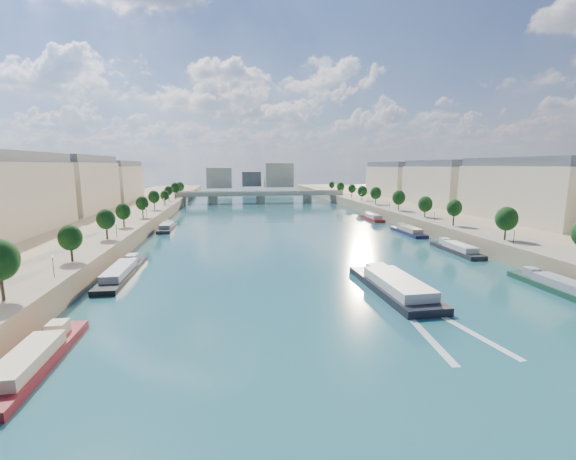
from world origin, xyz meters
name	(u,v)px	position (x,y,z in m)	size (l,w,h in m)	color
ground	(285,232)	(0.00, 100.00, 0.00)	(700.00, 700.00, 0.00)	#0D293D
quay_left	(84,231)	(-72.00, 100.00, 2.50)	(44.00, 520.00, 5.00)	#9E8460
quay_right	(459,222)	(72.00, 100.00, 2.50)	(44.00, 520.00, 5.00)	#9E8460
pave_left	(128,223)	(-57.00, 100.00, 5.05)	(14.00, 520.00, 0.10)	gray
pave_right	(425,216)	(57.00, 100.00, 5.05)	(14.00, 520.00, 0.10)	gray
trees_left	(134,207)	(-55.00, 102.00, 10.48)	(4.80, 268.80, 8.26)	#382B1E
trees_right	(410,201)	(55.00, 110.00, 10.48)	(4.80, 268.80, 8.26)	#382B1E
lamps_left	(134,219)	(-52.50, 90.00, 7.78)	(0.36, 200.36, 4.28)	black
lamps_right	(409,208)	(52.50, 105.00, 7.78)	(0.36, 200.36, 4.28)	black
buildings_left	(56,189)	(-85.00, 112.00, 16.45)	(16.00, 226.00, 23.20)	#BBAB8F
buildings_right	(473,186)	(85.00, 112.00, 16.45)	(16.00, 226.00, 23.20)	#BBAB8F
skyline	(256,177)	(3.19, 319.52, 14.66)	(79.00, 42.00, 22.00)	#BBAB8F
bridge	(261,195)	(0.00, 216.96, 5.08)	(112.00, 12.00, 8.15)	#C1B79E
tour_barge	(394,286)	(12.21, 27.65, 1.14)	(9.24, 29.55, 3.98)	black
wake	(436,324)	(12.21, 11.09, 0.02)	(10.76, 26.00, 0.04)	silver
moored_barges_left	(104,291)	(-45.50, 34.08, 0.84)	(5.00, 158.19, 3.60)	#1C273F
moored_barges_right	(470,254)	(45.50, 52.49, 0.84)	(5.00, 164.50, 3.60)	black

